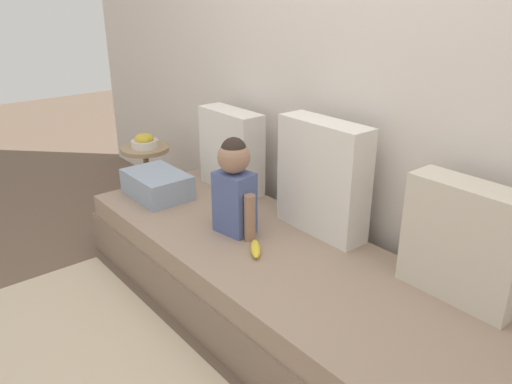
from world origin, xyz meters
The scene contains 11 objects.
ground_plane centered at (0.00, 0.00, 0.00)m, with size 12.00×12.00×0.00m, color brown.
back_wall centered at (0.00, 0.54, 1.17)m, with size 5.62×0.10×2.34m, color silver.
couch centered at (0.00, 0.00, 0.18)m, with size 2.42×0.83×0.36m.
throw_pillow_left centered at (-0.75, 0.31, 0.60)m, with size 0.45×0.16×0.49m, color silver.
throw_pillow_center centered at (0.00, 0.31, 0.65)m, with size 0.49×0.16×0.57m, color silver.
throw_pillow_right centered at (0.75, 0.31, 0.60)m, with size 0.46×0.16×0.48m, color beige.
toddler centered at (-0.27, -0.03, 0.61)m, with size 0.30×0.17×0.49m.
banana centered at (-0.03, -0.09, 0.38)m, with size 0.17×0.04×0.04m, color yellow.
folded_blanket centered at (-0.93, -0.10, 0.43)m, with size 0.40×0.28×0.15m, color #8E9EB2.
side_table centered at (-1.58, 0.16, 0.35)m, with size 0.34×0.34×0.45m.
fruit_bowl centered at (-1.58, 0.16, 0.49)m, with size 0.19×0.19×0.10m.
Camera 1 is at (1.56, -1.40, 1.52)m, focal length 35.09 mm.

